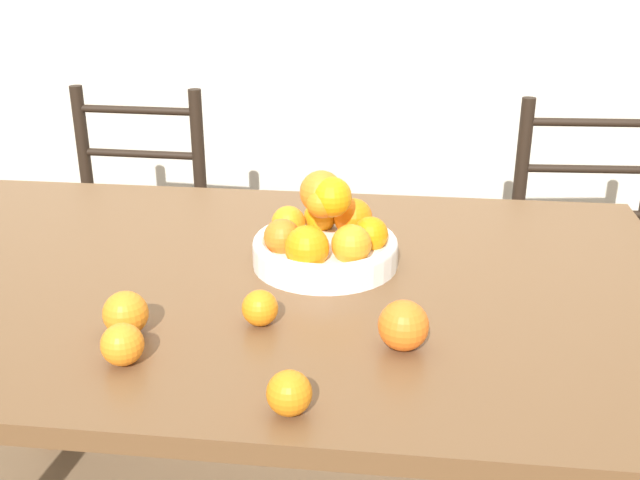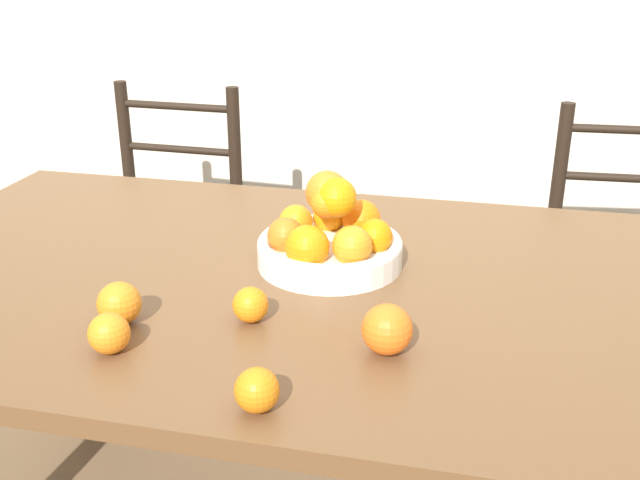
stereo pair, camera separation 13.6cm
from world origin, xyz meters
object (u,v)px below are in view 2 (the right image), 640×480
orange_loose_1 (119,304)px  chair_right (624,287)px  orange_loose_4 (109,333)px  orange_loose_3 (257,390)px  chair_left (168,244)px  orange_loose_2 (387,329)px  fruit_bowl (330,238)px  orange_loose_0 (250,305)px

orange_loose_1 → chair_right: bearing=46.9°
orange_loose_4 → chair_right: chair_right is taller
orange_loose_3 → chair_left: chair_left is taller
orange_loose_1 → chair_right: 1.47m
orange_loose_3 → chair_left: bearing=119.7°
chair_right → orange_loose_2: bearing=-120.8°
orange_loose_3 → orange_loose_1: bearing=148.2°
fruit_bowl → orange_loose_3: size_ratio=4.51×
orange_loose_0 → chair_left: (-0.61, 0.99, -0.35)m
orange_loose_4 → orange_loose_1: bearing=107.2°
orange_loose_1 → chair_right: (0.98, 1.04, -0.36)m
orange_loose_4 → orange_loose_3: bearing=-19.5°
orange_loose_0 → chair_left: chair_left is taller
orange_loose_0 → orange_loose_2: bearing=-11.7°
fruit_bowl → orange_loose_1: 0.42m
orange_loose_4 → chair_left: (-0.43, 1.13, -0.35)m
orange_loose_2 → chair_right: bearing=62.8°
chair_left → chair_right: bearing=1.7°
fruit_bowl → chair_right: size_ratio=0.30×
orange_loose_3 → chair_right: 1.44m
orange_loose_0 → orange_loose_4: size_ratio=0.93×
fruit_bowl → chair_left: (-0.69, 0.73, -0.38)m
chair_right → fruit_bowl: bearing=-136.9°
orange_loose_0 → chair_left: 1.21m
chair_left → orange_loose_3: bearing=-58.6°
orange_loose_1 → orange_loose_3: 0.35m
orange_loose_2 → chair_left: 1.38m
chair_left → orange_loose_2: bearing=-49.0°
orange_loose_0 → orange_loose_4: bearing=-141.4°
orange_loose_0 → orange_loose_4: orange_loose_4 is taller
chair_left → orange_loose_0: bearing=-56.5°
orange_loose_1 → chair_right: chair_right is taller
orange_loose_2 → chair_left: (-0.85, 1.04, -0.36)m
chair_left → chair_right: 1.38m
fruit_bowl → orange_loose_4: 0.48m
orange_loose_0 → orange_loose_2: 0.24m
orange_loose_0 → orange_loose_4: 0.23m
orange_loose_3 → fruit_bowl: bearing=90.9°
orange_loose_2 → orange_loose_3: 0.24m
fruit_bowl → chair_right: 1.07m
orange_loose_0 → orange_loose_4: (-0.18, -0.14, 0.00)m
chair_right → chair_left: bearing=176.4°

